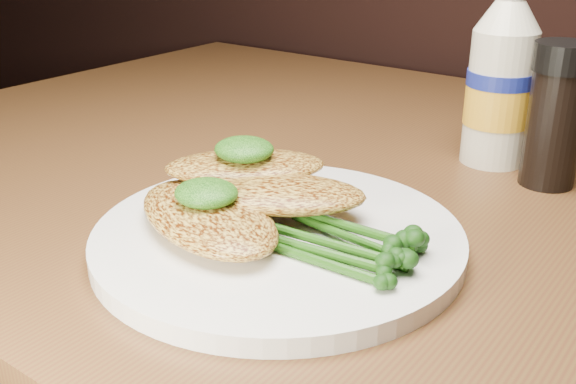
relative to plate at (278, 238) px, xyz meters
The scene contains 9 objects.
plate is the anchor object (origin of this frame).
chicken_front 0.06m from the plate, 139.29° to the right, with size 0.15×0.08×0.02m, color gold.
chicken_mid 0.03m from the plate, 136.42° to the left, with size 0.14×0.07×0.02m, color gold.
chicken_back 0.07m from the plate, 151.01° to the left, with size 0.13×0.07×0.02m, color gold.
pesto_front 0.06m from the plate, 141.34° to the right, with size 0.05×0.04×0.02m, color black.
pesto_back 0.08m from the plate, 152.66° to the left, with size 0.05×0.04×0.02m, color black.
broccolini_bundle 0.05m from the plate, ahead, with size 0.14×0.10×0.02m, color #1E4D10, non-canonical shape.
mayo_bottle 0.29m from the plate, 77.59° to the left, with size 0.06×0.06×0.18m, color #EAE4C7, non-canonical shape.
pepper_grinder 0.28m from the plate, 63.48° to the left, with size 0.05×0.05×0.13m, color black, non-canonical shape.
Camera 1 is at (0.28, 0.50, 0.98)m, focal length 41.79 mm.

